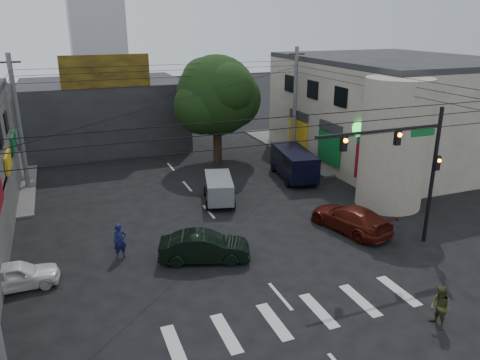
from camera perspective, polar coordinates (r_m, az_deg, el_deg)
ground at (r=22.99m, az=1.59°, el=-10.21°), size 160.00×160.00×0.00m
sidewalk_far_right at (r=46.09m, az=13.62°, el=4.44°), size 16.00×16.00×0.15m
building_right at (r=41.39m, az=17.97°, el=8.01°), size 14.00×18.00×8.00m
corner_column at (r=30.23m, az=18.19°, el=4.21°), size 4.00×4.00×8.00m
building_far at (r=45.38m, az=-16.25°, el=7.78°), size 14.00×10.00×6.00m
billboard at (r=39.95m, az=-16.08°, el=12.62°), size 7.00×0.30×2.60m
street_tree at (r=37.84m, az=-2.85°, el=10.21°), size 6.40×6.40×8.70m
traffic_gantry at (r=24.35m, az=19.90°, el=2.63°), size 7.10×0.35×7.20m
utility_pole_far_left at (r=35.18m, az=-25.38°, el=6.31°), size 0.32×0.32×9.20m
utility_pole_far_right at (r=39.62m, az=6.70°, el=9.23°), size 0.32×0.32×9.20m
dark_sedan at (r=23.04m, az=-4.34°, el=-8.16°), size 4.13×5.30×1.45m
white_compact at (r=23.05m, az=-25.68°, el=-10.44°), size 1.47×3.63×1.23m
maroon_sedan at (r=26.84m, az=13.30°, el=-4.57°), size 4.35×5.93×1.45m
silver_minivan at (r=30.10m, az=-2.59°, el=-1.23°), size 4.66×3.53×1.66m
navy_van at (r=34.80m, az=6.56°, el=1.91°), size 6.05×3.77×2.16m
traffic_officer at (r=23.90m, az=-14.42°, el=-7.25°), size 0.78×0.62×1.79m
pedestrian_olive at (r=19.89m, az=23.20°, el=-14.08°), size 0.88×0.71×1.73m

